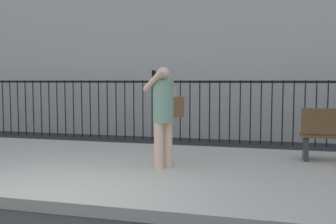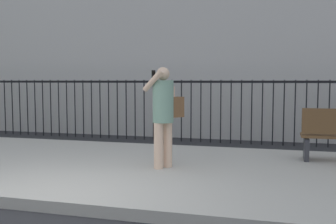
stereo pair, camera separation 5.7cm
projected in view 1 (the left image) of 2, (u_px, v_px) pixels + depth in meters
ground_plane at (37, 212)px, 4.76m from camera, size 60.00×60.00×0.00m
sidewalk at (110, 168)px, 6.87m from camera, size 28.00×4.40×0.15m
iron_fence at (166, 102)px, 10.36m from camera, size 12.03×0.04×1.60m
pedestrian_on_phone at (164, 110)px, 6.46m from camera, size 0.62×0.71×1.65m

